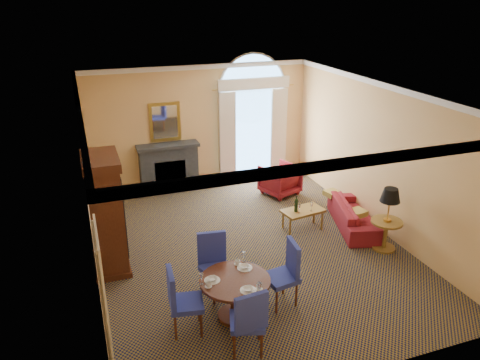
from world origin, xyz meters
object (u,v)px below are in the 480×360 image
object	(u,v)px
dining_table	(235,289)
side_table	(388,212)
armchair	(280,179)
sofa	(355,215)
coffee_table	(303,211)
armoire	(106,215)

from	to	relation	value
dining_table	side_table	world-z (taller)	side_table
armchair	side_table	xyz separation A→B (m)	(0.87, -3.30, 0.45)
sofa	side_table	world-z (taller)	side_table
sofa	side_table	xyz separation A→B (m)	(0.05, -1.05, 0.56)
side_table	dining_table	bearing A→B (deg)	-164.02
armchair	sofa	bearing A→B (deg)	89.72
dining_table	coffee_table	xyz separation A→B (m)	(2.38, 2.36, -0.09)
dining_table	coffee_table	bearing A→B (deg)	44.83
sofa	dining_table	bearing A→B (deg)	136.55
armoire	sofa	bearing A→B (deg)	-1.82
dining_table	coffee_table	distance (m)	3.35
coffee_table	sofa	bearing A→B (deg)	-22.95
armchair	coffee_table	size ratio (longest dim) A/B	0.88
sofa	coffee_table	world-z (taller)	coffee_table
armoire	armchair	size ratio (longest dim) A/B	2.58
armoire	side_table	size ratio (longest dim) A/B	1.70
dining_table	sofa	world-z (taller)	dining_table
coffee_table	side_table	size ratio (longest dim) A/B	0.75
coffee_table	side_table	world-z (taller)	side_table
dining_table	coffee_table	world-z (taller)	dining_table
dining_table	armchair	size ratio (longest dim) A/B	1.31
armoire	armchair	bearing A→B (deg)	25.09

